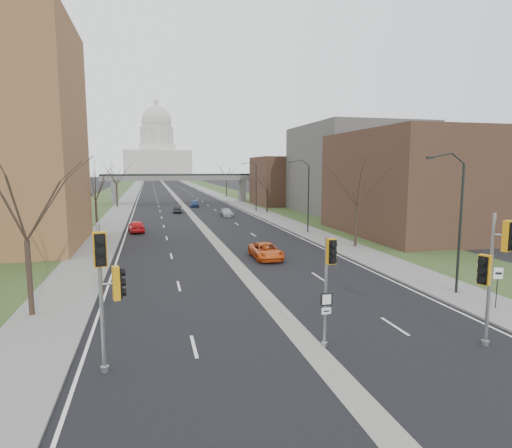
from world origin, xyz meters
name	(u,v)px	position (x,y,z in m)	size (l,w,h in m)	color
ground	(316,354)	(0.00, 0.00, 0.00)	(700.00, 700.00, 0.00)	black
road_surface	(168,188)	(0.00, 150.00, 0.01)	(20.00, 600.00, 0.01)	black
median_strip	(168,188)	(0.00, 150.00, 0.00)	(1.20, 600.00, 0.02)	gray
sidewalk_right	(199,187)	(12.00, 150.00, 0.06)	(4.00, 600.00, 0.12)	gray
sidewalk_left	(135,188)	(-12.00, 150.00, 0.06)	(4.00, 600.00, 0.12)	gray
grass_verge_right	(215,187)	(18.00, 150.00, 0.05)	(8.00, 600.00, 0.10)	#293C1B
grass_verge_left	(118,188)	(-18.00, 150.00, 0.05)	(8.00, 600.00, 0.10)	#293C1B
commercial_block_near	(419,184)	(24.00, 28.00, 6.00)	(16.00, 20.00, 12.00)	#4B3323
commercial_block_mid	(355,169)	(28.00, 52.00, 7.50)	(18.00, 22.00, 15.00)	#5F5C57
commercial_block_far	(289,181)	(22.00, 70.00, 5.00)	(14.00, 14.00, 10.00)	#4B3323
pedestrian_bridge	(180,181)	(0.00, 80.00, 4.84)	(34.00, 3.00, 6.45)	slate
capitol	(157,153)	(0.00, 320.00, 18.60)	(48.00, 42.00, 55.75)	beige
streetlight_near	(451,183)	(10.99, 6.00, 6.95)	(2.61, 0.20, 8.70)	black
streetlight_mid	(302,175)	(10.99, 32.00, 6.95)	(2.61, 0.20, 8.70)	black
streetlight_far	(252,173)	(10.99, 58.00, 6.95)	(2.61, 0.20, 8.70)	black
tree_left_a	(23,192)	(-13.00, 8.00, 6.64)	(7.20, 7.20, 9.40)	#382B21
tree_left_b	(95,181)	(-13.00, 38.00, 6.23)	(6.75, 6.75, 8.81)	#382B21
tree_left_c	(116,172)	(-13.00, 72.00, 7.04)	(7.65, 7.65, 9.99)	#382B21
tree_right_a	(357,180)	(13.00, 22.00, 6.64)	(7.20, 7.20, 9.40)	#382B21
tree_right_b	(267,179)	(13.00, 55.00, 5.82)	(6.30, 6.30, 8.22)	#382B21
tree_right_c	(226,170)	(13.00, 95.00, 7.04)	(7.65, 7.65, 9.99)	#382B21
signal_pole_left	(107,277)	(-8.36, 0.34, 3.84)	(0.99, 1.20, 5.87)	gray
signal_pole_median	(329,272)	(0.66, 0.38, 3.47)	(0.58, 0.81, 4.98)	gray
signal_pole_right	(494,262)	(7.57, -1.28, 3.90)	(1.37, 0.99, 5.96)	gray
speed_limit_sign	(497,280)	(11.88, 2.92, 1.70)	(0.48, 0.19, 2.30)	black
car_left_near	(136,226)	(-8.41, 37.58, 0.75)	(1.76, 4.37, 1.49)	red
car_left_far	(178,209)	(-2.00, 59.31, 0.64)	(1.35, 3.87, 1.28)	black
car_right_near	(266,251)	(2.97, 19.00, 0.69)	(2.28, 4.94, 1.37)	#D35216
car_right_mid	(227,213)	(5.30, 51.36, 0.61)	(1.71, 4.20, 1.22)	#9F9FA6
car_right_far	(195,203)	(2.00, 69.53, 0.70)	(1.65, 4.11, 1.40)	navy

